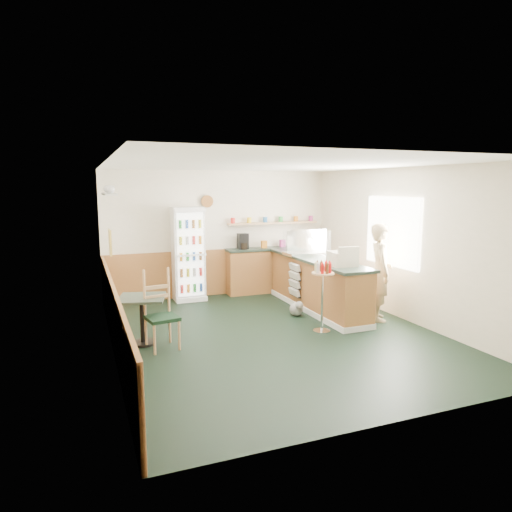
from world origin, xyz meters
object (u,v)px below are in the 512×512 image
condiment_stand (323,285)px  cafe_chair (161,307)px  cash_register (342,259)px  drinks_fridge (188,254)px  display_case (307,243)px  cafe_table (142,311)px  shopkeeper (380,272)px

condiment_stand → cafe_chair: size_ratio=0.99×
cash_register → condiment_stand: (-0.58, -0.36, -0.35)m
drinks_fridge → cafe_chair: (-1.03, -2.65, -0.36)m
display_case → cafe_table: display_case is taller
shopkeeper → cafe_table: bearing=110.5°
drinks_fridge → cafe_table: drinks_fridge is taller
display_case → cafe_table: bearing=-160.0°
shopkeeper → cafe_table: shopkeeper is taller
shopkeeper → cafe_chair: size_ratio=1.48×
drinks_fridge → cafe_chair: bearing=-111.2°
shopkeeper → cafe_table: 4.12m
cash_register → cafe_table: cash_register is taller
condiment_stand → cafe_table: size_ratio=1.41×
display_case → cafe_table: (-3.40, -1.23, -0.74)m
shopkeeper → cafe_chair: (-3.86, 0.02, -0.26)m
shopkeeper → condiment_stand: (-1.28, -0.22, -0.08)m
display_case → cafe_chair: display_case is taller
display_case → cash_register: (0.00, -1.33, -0.12)m
drinks_fridge → display_case: (2.13, -1.21, 0.28)m
cash_register → cafe_chair: 3.20m
drinks_fridge → cafe_chair: size_ratio=1.66×
drinks_fridge → cash_register: drinks_fridge is taller
display_case → cafe_chair: (-3.16, -1.44, -0.65)m
drinks_fridge → cafe_table: size_ratio=2.38×
cash_register → cafe_table: size_ratio=0.54×
display_case → cafe_chair: 3.53m
cash_register → cafe_chair: (-3.16, -0.11, -0.52)m
cafe_chair → shopkeeper: bearing=-10.7°
drinks_fridge → shopkeeper: size_ratio=1.12×
drinks_fridge → display_case: size_ratio=2.24×
drinks_fridge → cash_register: 3.32m
drinks_fridge → cash_register: bearing=-50.1°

